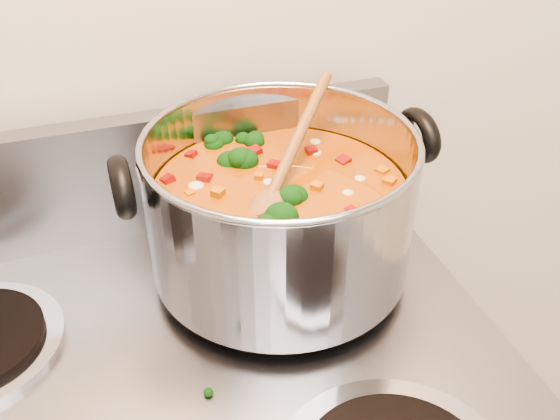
{
  "coord_description": "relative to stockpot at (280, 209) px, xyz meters",
  "views": [
    {
      "loc": [
        -0.05,
        0.77,
        1.42
      ],
      "look_at": [
        0.14,
        1.32,
        1.01
      ],
      "focal_mm": 40.0,
      "sensor_mm": 36.0,
      "label": 1
    }
  ],
  "objects": [
    {
      "name": "stockpot",
      "position": [
        0.0,
        0.0,
        0.0
      ],
      "size": [
        0.35,
        0.3,
        0.18
      ],
      "rotation": [
        0.0,
        0.0,
        0.0
      ],
      "color": "#A7A7AF",
      "rests_on": "electric_range"
    },
    {
      "name": "wooden_spoon",
      "position": [
        0.01,
        0.01,
        0.05
      ],
      "size": [
        0.17,
        0.2,
        0.09
      ],
      "rotation": [
        0.0,
        0.0,
        0.87
      ],
      "color": "brown",
      "rests_on": "stockpot"
    },
    {
      "name": "cooktop_crumbs",
      "position": [
        -0.03,
        0.01,
        -0.09
      ],
      "size": [
        0.38,
        0.34,
        0.01
      ],
      "color": "black",
      "rests_on": "electric_range"
    }
  ]
}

